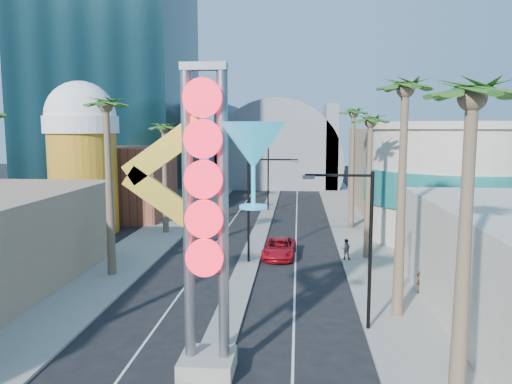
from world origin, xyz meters
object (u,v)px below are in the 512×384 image
pedestrian_a (421,279)px  neon_sign (226,199)px  pedestrian_b (346,249)px  red_pickup (279,248)px

pedestrian_a → neon_sign: bearing=26.9°
pedestrian_a → pedestrian_b: pedestrian_a is taller
neon_sign → pedestrian_a: neon_sign is taller
red_pickup → pedestrian_b: size_ratio=3.32×
neon_sign → pedestrian_b: (6.48, 18.28, -6.37)m
neon_sign → pedestrian_b: bearing=70.5°
red_pickup → pedestrian_a: pedestrian_a is taller
red_pickup → pedestrian_a: (8.89, -8.24, 0.28)m
neon_sign → pedestrian_b: neon_sign is taller
pedestrian_b → red_pickup: bearing=-2.8°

